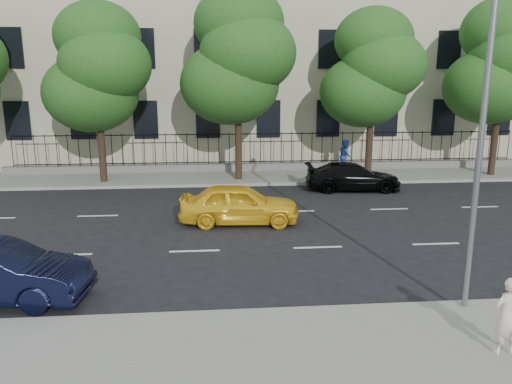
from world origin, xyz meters
The scene contains 15 objects.
ground centered at (0.00, 0.00, 0.00)m, with size 120.00×120.00×0.00m, color black.
near_sidewalk centered at (0.00, -4.00, 0.07)m, with size 60.00×4.00×0.15m, color gray.
far_sidewalk centered at (0.00, 14.00, 0.07)m, with size 60.00×4.00×0.15m, color gray.
lane_markings centered at (0.00, 4.75, 0.01)m, with size 49.60×4.62×0.01m, color silver, non-canonical shape.
masonry_building centered at (0.00, 22.95, 9.02)m, with size 34.60×12.11×18.50m.
iron_fence centered at (0.00, 15.70, 0.65)m, with size 30.00×0.50×2.20m.
street_light centered at (2.50, -1.77, 5.15)m, with size 0.25×3.32×8.05m.
tree_b centered at (-8.96, 13.36, 5.84)m, with size 5.53×5.12×8.97m.
tree_c centered at (-1.96, 13.36, 6.41)m, with size 5.89×5.50×9.80m.
tree_d centered at (5.04, 13.36, 5.84)m, with size 5.34×4.94×8.84m.
tree_e centered at (12.04, 13.36, 6.20)m, with size 5.71×5.31×9.46m.
yellow_taxi centered at (-2.39, 5.47, 0.76)m, with size 1.80×4.48×1.53m, color yellow.
black_sedan centered at (3.46, 10.70, 0.67)m, with size 1.88×4.61×1.34m, color black.
woman_near centered at (2.23, -4.35, 0.94)m, with size 0.58×0.38×1.58m, color #EDE4CE.
pedestrian_far centered at (4.12, 14.57, 1.09)m, with size 0.91×0.71×1.87m, color navy.
Camera 1 is at (-3.36, -12.71, 5.44)m, focal length 35.00 mm.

